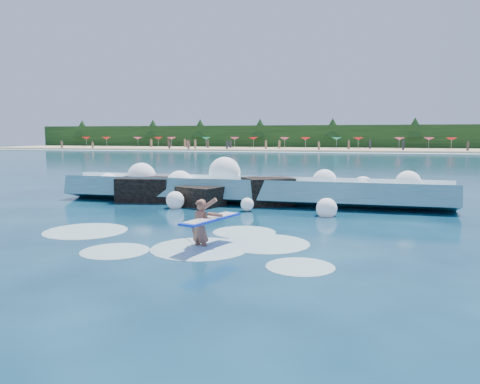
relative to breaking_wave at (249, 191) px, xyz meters
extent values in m
plane|color=#07233A|center=(-0.40, -7.82, -0.52)|extent=(200.00, 200.00, 0.00)
cube|color=tan|center=(-0.40, 70.18, -0.32)|extent=(140.00, 20.00, 0.40)
cube|color=silver|center=(-0.40, 59.18, -0.48)|extent=(140.00, 5.00, 0.08)
cube|color=black|center=(-0.40, 80.18, 1.98)|extent=(140.00, 4.00, 5.00)
cube|color=teal|center=(0.00, -0.16, -0.09)|extent=(17.23, 2.62, 1.44)
cube|color=white|center=(0.00, 0.64, 0.34)|extent=(17.23, 1.21, 0.67)
cube|color=black|center=(-4.78, -0.74, -0.08)|extent=(2.66, 2.19, 1.28)
cube|color=black|center=(-1.78, -1.54, -0.17)|extent=(2.15, 1.93, 0.99)
cube|color=black|center=(0.92, -0.34, -0.04)|extent=(2.52, 2.41, 1.38)
imported|color=#8E5742|center=(0.76, -8.66, 0.01)|extent=(0.68, 0.57, 1.60)
cube|color=#0E33F2|center=(1.04, -8.61, 0.28)|extent=(1.12, 2.24, 0.05)
cube|color=silver|center=(1.04, -8.61, 0.30)|extent=(0.98, 2.04, 0.05)
cylinder|color=black|center=(0.94, -9.86, -0.07)|extent=(0.01, 0.91, 0.43)
sphere|color=white|center=(-6.77, -0.63, 0.22)|extent=(1.00, 1.00, 1.00)
sphere|color=white|center=(-5.41, 0.16, 0.48)|extent=(1.40, 1.40, 1.40)
sphere|color=white|center=(-3.19, -0.44, 0.26)|extent=(1.27, 1.27, 1.27)
sphere|color=white|center=(-1.25, 0.27, 0.78)|extent=(1.46, 1.46, 1.46)
sphere|color=white|center=(1.33, -0.36, 0.17)|extent=(0.90, 0.90, 0.90)
sphere|color=white|center=(3.33, 0.24, 0.48)|extent=(1.09, 1.09, 1.09)
sphere|color=white|center=(4.96, 0.38, 0.25)|extent=(0.98, 0.98, 0.98)
sphere|color=white|center=(6.75, -0.11, 0.54)|extent=(1.05, 1.05, 1.05)
sphere|color=white|center=(-2.61, -2.40, -0.20)|extent=(0.76, 0.76, 0.76)
sphere|color=white|center=(0.50, -2.42, -0.24)|extent=(0.52, 0.52, 0.52)
sphere|color=white|center=(3.66, -2.70, -0.24)|extent=(0.79, 0.79, 0.79)
ellipsoid|color=silver|center=(0.75, -8.75, -0.52)|extent=(2.71, 2.71, 0.14)
ellipsoid|color=silver|center=(-1.32, -9.58, -0.52)|extent=(1.84, 1.84, 0.09)
ellipsoid|color=silver|center=(2.37, -7.72, -0.52)|extent=(2.51, 2.51, 0.13)
ellipsoid|color=silver|center=(-3.54, -7.52, -0.52)|extent=(2.66, 2.66, 0.13)
ellipsoid|color=silver|center=(1.39, -6.38, -0.52)|extent=(2.03, 2.03, 0.10)
ellipsoid|color=silver|center=(3.61, -9.79, -0.52)|extent=(1.65, 1.65, 0.08)
cone|color=red|center=(-56.02, 73.60, 1.73)|extent=(2.00, 2.00, 0.50)
cone|color=red|center=(-49.59, 71.32, 1.73)|extent=(2.00, 2.00, 0.50)
cone|color=#CD3C70|center=(-43.22, 73.61, 1.73)|extent=(2.00, 2.00, 0.50)
cone|color=red|center=(-38.03, 72.93, 1.73)|extent=(2.00, 2.00, 0.50)
cone|color=#CD3C70|center=(-34.80, 72.53, 1.73)|extent=(2.00, 2.00, 0.50)
cone|color=#158772|center=(-27.72, 74.60, 1.73)|extent=(2.00, 2.00, 0.50)
cone|color=#CD3C70|center=(-21.28, 74.10, 1.73)|extent=(2.00, 2.00, 0.50)
cone|color=red|center=(-17.34, 74.49, 1.73)|extent=(2.00, 2.00, 0.50)
cone|color=#CD3C70|center=(-10.34, 71.77, 1.73)|extent=(2.00, 2.00, 0.50)
cone|color=red|center=(-6.26, 72.17, 1.73)|extent=(2.00, 2.00, 0.50)
cone|color=#158772|center=(-0.35, 73.11, 1.73)|extent=(2.00, 2.00, 0.50)
cone|color=red|center=(3.79, 72.83, 1.73)|extent=(2.00, 2.00, 0.50)
cone|color=#CD3C70|center=(11.30, 73.14, 1.73)|extent=(2.00, 2.00, 0.50)
cone|color=#CD3C70|center=(16.67, 74.25, 1.73)|extent=(2.00, 2.00, 0.50)
cone|color=red|center=(20.37, 72.87, 1.73)|extent=(2.00, 2.00, 0.50)
cube|color=#3F332D|center=(-10.45, 74.17, 0.61)|extent=(0.35, 0.22, 1.47)
cube|color=#8C664C|center=(-31.34, 64.42, 0.62)|extent=(0.35, 0.22, 1.49)
cube|color=#262633|center=(1.53, 73.08, 0.57)|extent=(0.35, 0.22, 1.38)
cube|color=brown|center=(-31.30, 73.95, 0.57)|extent=(0.35, 0.22, 1.37)
cube|color=#3F332D|center=(-41.27, 68.71, 0.67)|extent=(0.35, 0.22, 1.58)
cube|color=#8C664C|center=(-19.94, 67.51, 0.61)|extent=(0.35, 0.22, 1.47)
cube|color=#262633|center=(-3.49, 66.51, 0.66)|extent=(0.35, 0.22, 1.56)
cube|color=brown|center=(-48.65, 60.37, 0.28)|extent=(0.35, 0.22, 1.44)
cube|color=#3F332D|center=(-29.91, 65.32, 0.56)|extent=(0.35, 0.22, 1.37)
cube|color=#8C664C|center=(16.80, 63.92, 0.56)|extent=(0.35, 0.22, 1.36)
cube|color=#262633|center=(4.58, 72.23, 0.58)|extent=(0.35, 0.22, 1.40)
cube|color=brown|center=(-31.52, 69.22, 0.63)|extent=(0.35, 0.22, 1.50)
cube|color=#8C664C|center=(-20.89, 72.90, 0.67)|extent=(0.35, 0.22, 1.58)
cube|color=#262633|center=(-19.09, 61.42, 0.30)|extent=(0.35, 0.22, 1.47)
cube|color=brown|center=(8.10, 62.19, 0.59)|extent=(0.35, 0.22, 1.42)
cube|color=#3F332D|center=(-34.18, 70.64, 0.67)|extent=(0.35, 0.22, 1.58)
cube|color=#8C664C|center=(-32.36, 74.03, 0.68)|extent=(0.35, 0.22, 1.60)
cube|color=brown|center=(-48.18, 69.37, 0.58)|extent=(0.35, 0.22, 1.41)
cube|color=#3F332D|center=(-46.92, 73.32, 0.59)|extent=(0.35, 0.22, 1.41)
cube|color=#8C664C|center=(12.27, 74.10, 0.60)|extent=(0.35, 0.22, 1.45)
cube|color=#262633|center=(-12.81, 65.47, 0.69)|extent=(0.35, 0.22, 1.61)
cube|color=brown|center=(-29.66, 69.79, 0.66)|extent=(0.35, 0.22, 1.55)
cube|color=#8C664C|center=(7.59, 70.23, 0.58)|extent=(0.35, 0.22, 1.39)
camera|label=1|loc=(4.97, -20.38, 2.54)|focal=35.00mm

